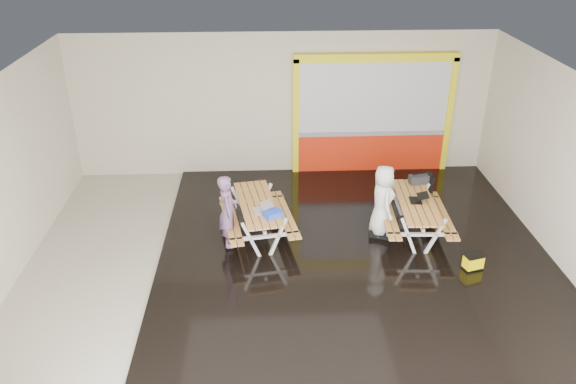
{
  "coord_description": "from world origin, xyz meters",
  "views": [
    {
      "loc": [
        -0.47,
        -9.1,
        6.14
      ],
      "look_at": [
        0.0,
        0.9,
        1.0
      ],
      "focal_mm": 35.51,
      "sensor_mm": 36.0,
      "label": 1
    }
  ],
  "objects_px": {
    "laptop_left": "(262,209)",
    "blue_pouch": "(273,214)",
    "picnic_table_right": "(415,209)",
    "person_right": "(383,200)",
    "fluke_bag": "(473,262)",
    "laptop_right": "(418,199)",
    "backpack": "(428,182)",
    "picnic_table_left": "(258,211)",
    "toolbox": "(419,179)",
    "dark_case": "(381,232)",
    "person_left": "(228,211)"
  },
  "relations": [
    {
      "from": "laptop_left",
      "to": "dark_case",
      "type": "relative_size",
      "value": 1.05
    },
    {
      "from": "laptop_right",
      "to": "laptop_left",
      "type": "bearing_deg",
      "value": -174.98
    },
    {
      "from": "fluke_bag",
      "to": "backpack",
      "type": "bearing_deg",
      "value": 97.44
    },
    {
      "from": "laptop_left",
      "to": "toolbox",
      "type": "height_order",
      "value": "toolbox"
    },
    {
      "from": "laptop_right",
      "to": "person_left",
      "type": "bearing_deg",
      "value": -175.3
    },
    {
      "from": "person_left",
      "to": "person_right",
      "type": "xyz_separation_m",
      "value": [
        3.06,
        0.3,
        -0.01
      ]
    },
    {
      "from": "picnic_table_left",
      "to": "blue_pouch",
      "type": "xyz_separation_m",
      "value": [
        0.3,
        -0.53,
        0.24
      ]
    },
    {
      "from": "blue_pouch",
      "to": "person_right",
      "type": "bearing_deg",
      "value": 12.08
    },
    {
      "from": "toolbox",
      "to": "fluke_bag",
      "type": "xyz_separation_m",
      "value": [
        0.56,
        -2.12,
        -0.68
      ]
    },
    {
      "from": "laptop_left",
      "to": "laptop_right",
      "type": "relative_size",
      "value": 1.12
    },
    {
      "from": "dark_case",
      "to": "fluke_bag",
      "type": "bearing_deg",
      "value": -40.12
    },
    {
      "from": "laptop_right",
      "to": "blue_pouch",
      "type": "distance_m",
      "value": 2.95
    },
    {
      "from": "picnic_table_right",
      "to": "backpack",
      "type": "distance_m",
      "value": 1.08
    },
    {
      "from": "backpack",
      "to": "fluke_bag",
      "type": "xyz_separation_m",
      "value": [
        0.3,
        -2.27,
        -0.53
      ]
    },
    {
      "from": "picnic_table_left",
      "to": "person_right",
      "type": "height_order",
      "value": "person_right"
    },
    {
      "from": "picnic_table_left",
      "to": "blue_pouch",
      "type": "bearing_deg",
      "value": -61.03
    },
    {
      "from": "person_left",
      "to": "blue_pouch",
      "type": "distance_m",
      "value": 0.88
    },
    {
      "from": "picnic_table_left",
      "to": "picnic_table_right",
      "type": "distance_m",
      "value": 3.17
    },
    {
      "from": "person_right",
      "to": "toolbox",
      "type": "distance_m",
      "value": 1.22
    },
    {
      "from": "fluke_bag",
      "to": "person_right",
      "type": "bearing_deg",
      "value": 138.41
    },
    {
      "from": "blue_pouch",
      "to": "fluke_bag",
      "type": "bearing_deg",
      "value": -12.93
    },
    {
      "from": "fluke_bag",
      "to": "laptop_right",
      "type": "bearing_deg",
      "value": 119.85
    },
    {
      "from": "picnic_table_right",
      "to": "person_right",
      "type": "relative_size",
      "value": 1.38
    },
    {
      "from": "picnic_table_right",
      "to": "blue_pouch",
      "type": "distance_m",
      "value": 2.93
    },
    {
      "from": "laptop_left",
      "to": "blue_pouch",
      "type": "relative_size",
      "value": 1.25
    },
    {
      "from": "laptop_left",
      "to": "toolbox",
      "type": "distance_m",
      "value": 3.49
    },
    {
      "from": "laptop_right",
      "to": "backpack",
      "type": "relative_size",
      "value": 0.88
    },
    {
      "from": "person_left",
      "to": "backpack",
      "type": "height_order",
      "value": "person_left"
    },
    {
      "from": "laptop_left",
      "to": "picnic_table_left",
      "type": "bearing_deg",
      "value": 105.43
    },
    {
      "from": "backpack",
      "to": "person_right",
      "type": "bearing_deg",
      "value": -141.04
    },
    {
      "from": "picnic_table_left",
      "to": "laptop_right",
      "type": "relative_size",
      "value": 5.74
    },
    {
      "from": "picnic_table_left",
      "to": "backpack",
      "type": "xyz_separation_m",
      "value": [
        3.67,
        0.89,
        0.12
      ]
    },
    {
      "from": "toolbox",
      "to": "backpack",
      "type": "distance_m",
      "value": 0.34
    },
    {
      "from": "laptop_right",
      "to": "backpack",
      "type": "height_order",
      "value": "backpack"
    },
    {
      "from": "picnic_table_left",
      "to": "laptop_right",
      "type": "distance_m",
      "value": 3.22
    },
    {
      "from": "picnic_table_left",
      "to": "picnic_table_right",
      "type": "bearing_deg",
      "value": -0.97
    },
    {
      "from": "picnic_table_left",
      "to": "blue_pouch",
      "type": "relative_size",
      "value": 6.44
    },
    {
      "from": "laptop_left",
      "to": "laptop_right",
      "type": "bearing_deg",
      "value": 5.02
    },
    {
      "from": "laptop_left",
      "to": "dark_case",
      "type": "height_order",
      "value": "laptop_left"
    },
    {
      "from": "person_right",
      "to": "backpack",
      "type": "xyz_separation_m",
      "value": [
        1.18,
        0.96,
        -0.1
      ]
    },
    {
      "from": "picnic_table_left",
      "to": "picnic_table_right",
      "type": "xyz_separation_m",
      "value": [
        3.17,
        -0.05,
        -0.0
      ]
    },
    {
      "from": "picnic_table_left",
      "to": "person_left",
      "type": "xyz_separation_m",
      "value": [
        -0.57,
        -0.36,
        0.22
      ]
    },
    {
      "from": "picnic_table_right",
      "to": "fluke_bag",
      "type": "distance_m",
      "value": 1.6
    },
    {
      "from": "picnic_table_left",
      "to": "person_left",
      "type": "height_order",
      "value": "person_left"
    },
    {
      "from": "picnic_table_right",
      "to": "laptop_left",
      "type": "xyz_separation_m",
      "value": [
        -3.08,
        -0.27,
        0.24
      ]
    },
    {
      "from": "laptop_left",
      "to": "backpack",
      "type": "xyz_separation_m",
      "value": [
        3.58,
        1.22,
        -0.12
      ]
    },
    {
      "from": "picnic_table_right",
      "to": "person_right",
      "type": "distance_m",
      "value": 0.72
    },
    {
      "from": "picnic_table_right",
      "to": "toolbox",
      "type": "xyz_separation_m",
      "value": [
        0.24,
        0.79,
        0.28
      ]
    },
    {
      "from": "picnic_table_right",
      "to": "fluke_bag",
      "type": "relative_size",
      "value": 5.09
    },
    {
      "from": "person_right",
      "to": "fluke_bag",
      "type": "distance_m",
      "value": 2.07
    }
  ]
}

